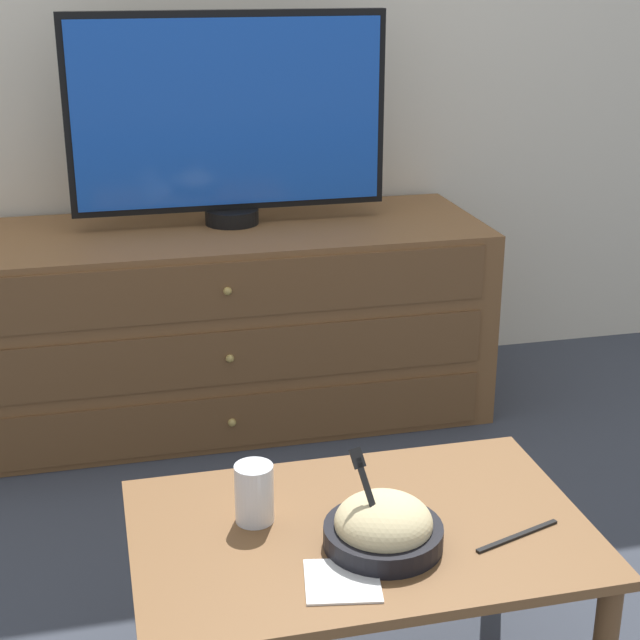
# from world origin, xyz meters

# --- Properties ---
(ground_plane) EXTENTS (12.00, 12.00, 0.00)m
(ground_plane) POSITION_xyz_m (0.00, 0.00, 0.00)
(ground_plane) COLOR #383D47
(dresser) EXTENTS (1.65, 0.60, 0.61)m
(dresser) POSITION_xyz_m (0.12, -0.32, 0.30)
(dresser) COLOR brown
(dresser) RESTS_ON ground_plane
(tv) EXTENTS (0.95, 0.16, 0.63)m
(tv) POSITION_xyz_m (0.19, -0.27, 0.93)
(tv) COLOR black
(tv) RESTS_ON dresser
(coffee_table) EXTENTS (0.84, 0.55, 0.39)m
(coffee_table) POSITION_xyz_m (0.21, -1.68, 0.33)
(coffee_table) COLOR brown
(coffee_table) RESTS_ON ground_plane
(takeout_bowl) EXTENTS (0.21, 0.21, 0.18)m
(takeout_bowl) POSITION_xyz_m (0.23, -1.75, 0.42)
(takeout_bowl) COLOR black
(takeout_bowl) RESTS_ON coffee_table
(drink_cup) EXTENTS (0.07, 0.07, 0.11)m
(drink_cup) POSITION_xyz_m (0.02, -1.61, 0.44)
(drink_cup) COLOR beige
(drink_cup) RESTS_ON coffee_table
(napkin) EXTENTS (0.15, 0.15, 0.00)m
(napkin) POSITION_xyz_m (0.13, -1.84, 0.39)
(napkin) COLOR white
(napkin) RESTS_ON coffee_table
(knife) EXTENTS (0.18, 0.07, 0.01)m
(knife) POSITION_xyz_m (0.48, -1.78, 0.39)
(knife) COLOR black
(knife) RESTS_ON coffee_table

